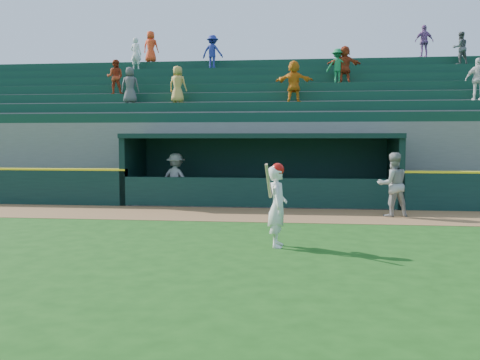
% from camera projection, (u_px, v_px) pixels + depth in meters
% --- Properties ---
extents(ground, '(120.00, 120.00, 0.00)m').
position_uv_depth(ground, '(231.00, 247.00, 11.24)').
color(ground, '#184711').
rests_on(ground, ground).
extents(warning_track, '(40.00, 3.00, 0.01)m').
position_uv_depth(warning_track, '(253.00, 214.00, 16.09)').
color(warning_track, brown).
rests_on(warning_track, ground).
extents(dugout_player_front, '(1.04, 0.89, 1.88)m').
position_uv_depth(dugout_player_front, '(393.00, 185.00, 15.62)').
color(dugout_player_front, '#9A9A95').
rests_on(dugout_player_front, ground).
extents(dugout_player_inside, '(1.29, 0.97, 1.78)m').
position_uv_depth(dugout_player_inside, '(176.00, 179.00, 18.78)').
color(dugout_player_inside, '#A5A49F').
rests_on(dugout_player_inside, ground).
extents(dugout, '(9.40, 2.80, 2.46)m').
position_uv_depth(dugout, '(261.00, 165.00, 19.06)').
color(dugout, slate).
rests_on(dugout, ground).
extents(stands, '(34.50, 6.25, 7.48)m').
position_uv_depth(stands, '(270.00, 136.00, 23.50)').
color(stands, slate).
rests_on(stands, ground).
extents(batter_at_plate, '(0.46, 0.80, 1.79)m').
position_uv_depth(batter_at_plate, '(277.00, 205.00, 11.24)').
color(batter_at_plate, white).
rests_on(batter_at_plate, ground).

